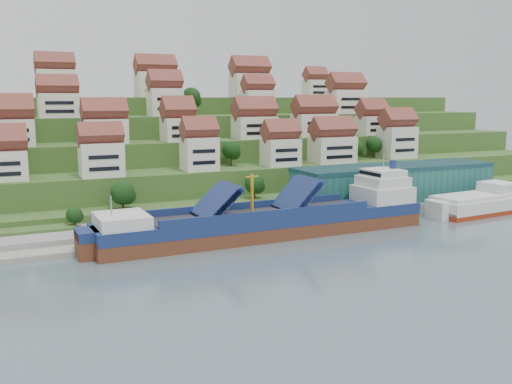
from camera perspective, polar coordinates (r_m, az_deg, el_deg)
name	(u,v)px	position (r m, az deg, el deg)	size (l,w,h in m)	color
ground	(253,239)	(126.63, -0.32, -4.75)	(300.00, 300.00, 0.00)	slate
quay	(299,214)	(148.27, 4.31, -2.23)	(180.00, 14.00, 2.20)	gray
hillside	(140,151)	(222.13, -11.51, 3.99)	(260.00, 128.00, 31.00)	#2D4C1E
hillside_village	(177,119)	(180.13, -7.89, 7.25)	(159.63, 63.91, 28.95)	silver
hillside_trees	(170,147)	(164.45, -8.61, 4.48)	(139.34, 62.70, 31.11)	#173C14
warehouse	(394,182)	(166.53, 13.67, 0.94)	(60.00, 15.00, 10.00)	#225E57
flagpole	(302,196)	(142.00, 4.66, -0.38)	(1.28, 0.16, 8.00)	gray
cargo_ship	(277,221)	(129.46, 2.06, -2.95)	(77.55, 13.10, 17.16)	#5C2F1C
second_ship	(481,204)	(166.09, 21.59, -1.08)	(30.61, 13.41, 8.65)	maroon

